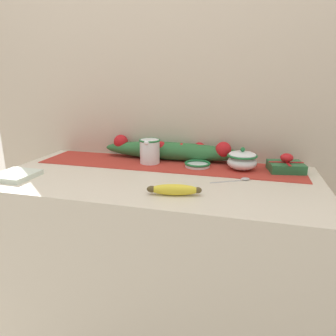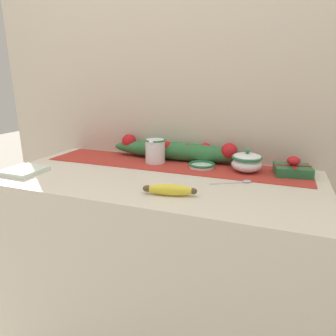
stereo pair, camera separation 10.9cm
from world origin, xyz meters
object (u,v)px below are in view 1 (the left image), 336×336
(small_dish, at_px, (197,164))
(napkin_stack, at_px, (15,175))
(sugar_bowl, at_px, (242,160))
(spoon, at_px, (242,179))
(cream_pitcher, at_px, (150,150))
(gift_box, at_px, (286,166))
(banana, at_px, (174,190))

(small_dish, xyz_separation_m, napkin_stack, (-0.68, -0.34, -0.00))
(small_dish, height_order, napkin_stack, small_dish)
(sugar_bowl, xyz_separation_m, napkin_stack, (-0.88, -0.34, -0.04))
(spoon, bearing_deg, small_dish, 116.52)
(cream_pitcher, xyz_separation_m, gift_box, (0.60, 0.02, -0.04))
(sugar_bowl, distance_m, small_dish, 0.20)
(napkin_stack, relative_size, gift_box, 0.96)
(banana, distance_m, spoon, 0.31)
(small_dish, distance_m, gift_box, 0.38)
(cream_pitcher, bearing_deg, spoon, -18.70)
(banana, distance_m, gift_box, 0.55)
(cream_pitcher, height_order, sugar_bowl, cream_pitcher)
(sugar_bowl, xyz_separation_m, small_dish, (-0.19, -0.00, -0.03))
(banana, bearing_deg, sugar_bowl, 59.90)
(sugar_bowl, xyz_separation_m, spoon, (0.01, -0.14, -0.04))
(sugar_bowl, relative_size, spoon, 0.85)
(spoon, distance_m, napkin_stack, 0.91)
(cream_pitcher, relative_size, gift_box, 0.74)
(sugar_bowl, relative_size, napkin_stack, 0.84)
(cream_pitcher, relative_size, spoon, 0.77)
(cream_pitcher, xyz_separation_m, banana, (0.21, -0.37, -0.04))
(gift_box, bearing_deg, cream_pitcher, -177.97)
(banana, xyz_separation_m, napkin_stack, (-0.66, 0.02, -0.01))
(napkin_stack, bearing_deg, sugar_bowl, 21.49)
(cream_pitcher, relative_size, banana, 0.62)
(napkin_stack, bearing_deg, small_dish, 26.57)
(napkin_stack, bearing_deg, spoon, 12.85)
(banana, relative_size, napkin_stack, 1.23)
(spoon, bearing_deg, napkin_stack, 164.10)
(small_dish, distance_m, spoon, 0.25)
(napkin_stack, distance_m, gift_box, 1.12)
(cream_pitcher, bearing_deg, sugar_bowl, -0.22)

